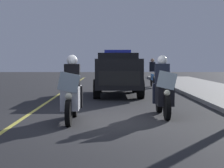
{
  "coord_description": "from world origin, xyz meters",
  "views": [
    {
      "loc": [
        9.49,
        -0.05,
        1.57
      ],
      "look_at": [
        -0.96,
        0.0,
        0.9
      ],
      "focal_mm": 58.83,
      "sensor_mm": 36.0,
      "label": 1
    }
  ],
  "objects_px": {
    "police_suv": "(118,72)",
    "cyclist_background": "(152,73)",
    "police_motorcycle_lead_left": "(72,94)",
    "police_motorcycle_lead_right": "(163,91)"
  },
  "relations": [
    {
      "from": "police_motorcycle_lead_left",
      "to": "cyclist_background",
      "type": "xyz_separation_m",
      "value": [
        -11.92,
        3.46,
        0.14
      ]
    },
    {
      "from": "police_motorcycle_lead_right",
      "to": "police_suv",
      "type": "relative_size",
      "value": 0.44
    },
    {
      "from": "police_motorcycle_lead_left",
      "to": "police_suv",
      "type": "distance_m",
      "value": 7.32
    },
    {
      "from": "police_suv",
      "to": "cyclist_background",
      "type": "relative_size",
      "value": 2.79
    },
    {
      "from": "police_motorcycle_lead_right",
      "to": "cyclist_background",
      "type": "height_order",
      "value": "police_motorcycle_lead_right"
    },
    {
      "from": "police_suv",
      "to": "cyclist_background",
      "type": "height_order",
      "value": "police_suv"
    },
    {
      "from": "cyclist_background",
      "to": "police_motorcycle_lead_right",
      "type": "bearing_deg",
      "value": -5.01
    },
    {
      "from": "police_motorcycle_lead_left",
      "to": "police_motorcycle_lead_right",
      "type": "xyz_separation_m",
      "value": [
        -0.89,
        2.49,
        0.0
      ]
    },
    {
      "from": "police_motorcycle_lead_right",
      "to": "cyclist_background",
      "type": "distance_m",
      "value": 11.07
    },
    {
      "from": "police_suv",
      "to": "cyclist_background",
      "type": "xyz_separation_m",
      "value": [
        -4.74,
        2.12,
        -0.22
      ]
    }
  ]
}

